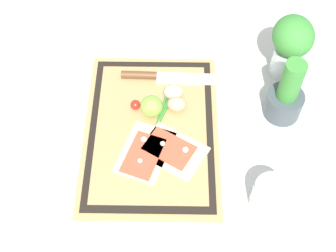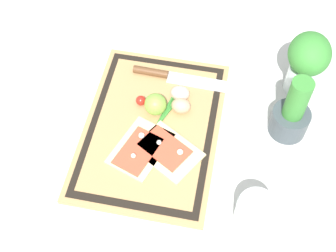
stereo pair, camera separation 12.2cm
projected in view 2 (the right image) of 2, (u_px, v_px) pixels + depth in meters
ground_plane at (152, 130)px, 1.25m from camera, size 6.00×6.00×0.00m
cutting_board at (152, 129)px, 1.24m from camera, size 0.50×0.35×0.02m
pizza_slice_near at (140, 149)px, 1.19m from camera, size 0.19×0.16×0.02m
pizza_slice_far at (168, 151)px, 1.19m from camera, size 0.18×0.19×0.02m
knife at (167, 75)px, 1.32m from camera, size 0.05×0.29×0.02m
egg_brown at (181, 106)px, 1.25m from camera, size 0.04×0.05×0.04m
egg_pink at (180, 93)px, 1.27m from camera, size 0.04×0.05×0.04m
lime at (157, 104)px, 1.24m from camera, size 0.06×0.06×0.06m
cherry_tomato_red at (141, 101)px, 1.27m from camera, size 0.03×0.03×0.03m
scallion_bunch at (156, 128)px, 1.23m from camera, size 0.30×0.12×0.01m
herb_pot at (292, 115)px, 1.19m from camera, size 0.10×0.10×0.20m
sauce_jar at (254, 213)px, 1.08m from camera, size 0.09×0.09×0.09m
herb_glass at (307, 61)px, 1.23m from camera, size 0.13×0.11×0.20m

